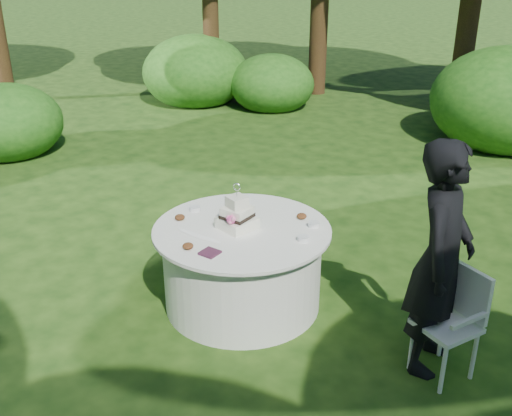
% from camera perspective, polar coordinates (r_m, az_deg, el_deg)
% --- Properties ---
extents(ground, '(80.00, 80.00, 0.00)m').
position_cam_1_polar(ground, '(5.59, -1.28, -9.03)').
color(ground, black).
rests_on(ground, ground).
extents(napkins, '(0.14, 0.14, 0.02)m').
position_cam_1_polar(napkins, '(4.80, -4.43, -4.27)').
color(napkins, '#481E35').
rests_on(napkins, table).
extents(feather_plume, '(0.48, 0.07, 0.01)m').
position_cam_1_polar(feather_plume, '(5.08, -5.45, -2.65)').
color(feather_plume, white).
rests_on(feather_plume, table).
extents(guest, '(0.51, 0.71, 1.84)m').
position_cam_1_polar(guest, '(4.60, 17.19, -4.71)').
color(guest, black).
rests_on(guest, ground).
extents(table, '(1.56, 1.56, 0.77)m').
position_cam_1_polar(table, '(5.39, -1.31, -5.57)').
color(table, silver).
rests_on(table, ground).
extents(cake, '(0.33, 0.33, 0.42)m').
position_cam_1_polar(cake, '(5.16, -1.83, -0.79)').
color(cake, white).
rests_on(cake, table).
extents(chair, '(0.53, 0.53, 0.88)m').
position_cam_1_polar(chair, '(4.75, 18.40, -9.59)').
color(chair, white).
rests_on(chair, ground).
extents(votives, '(1.23, 0.44, 0.04)m').
position_cam_1_polar(votives, '(5.25, 1.20, -1.46)').
color(votives, silver).
rests_on(votives, table).
extents(petal_cups, '(0.97, 1.12, 0.05)m').
position_cam_1_polar(petal_cups, '(5.20, -3.03, -1.70)').
color(petal_cups, '#562D16').
rests_on(petal_cups, table).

